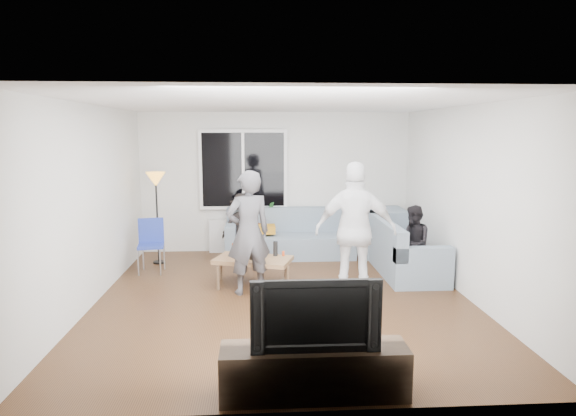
{
  "coord_description": "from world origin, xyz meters",
  "views": [
    {
      "loc": [
        -0.33,
        -6.41,
        2.25
      ],
      "look_at": [
        0.1,
        0.6,
        1.15
      ],
      "focal_mm": 30.61,
      "sensor_mm": 36.0,
      "label": 1
    }
  ],
  "objects": [
    {
      "name": "floor_lamp",
      "position": [
        -2.05,
        1.93,
        0.78
      ],
      "size": [
        0.32,
        0.32,
        1.56
      ],
      "primitive_type": null,
      "color": "#FFA630",
      "rests_on": "floor"
    },
    {
      "name": "sofa_back_section",
      "position": [
        0.24,
        2.27,
        0.42
      ],
      "size": [
        2.3,
        0.85,
        0.85
      ],
      "primitive_type": null,
      "color": "slate",
      "rests_on": "floor"
    },
    {
      "name": "side_chair",
      "position": [
        -2.05,
        1.36,
        0.43
      ],
      "size": [
        0.45,
        0.45,
        0.86
      ],
      "primitive_type": null,
      "rotation": [
        0.0,
        0.0,
        0.14
      ],
      "color": "#233699",
      "rests_on": "floor"
    },
    {
      "name": "wall_left",
      "position": [
        -2.52,
        0.0,
        1.3
      ],
      "size": [
        0.04,
        5.5,
        2.6
      ],
      "primitive_type": "cube",
      "color": "silver",
      "rests_on": "ground"
    },
    {
      "name": "wall_back",
      "position": [
        0.0,
        2.77,
        1.3
      ],
      "size": [
        5.0,
        0.04,
        2.6
      ],
      "primitive_type": "cube",
      "color": "silver",
      "rests_on": "ground"
    },
    {
      "name": "wall_front",
      "position": [
        0.0,
        -2.77,
        1.3
      ],
      "size": [
        5.0,
        0.04,
        2.6
      ],
      "primitive_type": "cube",
      "color": "silver",
      "rests_on": "ground"
    },
    {
      "name": "television",
      "position": [
        0.13,
        -2.5,
        0.75
      ],
      "size": [
        1.08,
        0.14,
        0.62
      ],
      "primitive_type": "imported",
      "color": "black",
      "rests_on": "tv_console"
    },
    {
      "name": "bottle_a",
      "position": [
        -0.69,
        0.77,
        0.5
      ],
      "size": [
        0.07,
        0.07,
        0.19
      ],
      "primitive_type": "cylinder",
      "color": "#F2540E",
      "rests_on": "coffee_table"
    },
    {
      "name": "sofa_right_section",
      "position": [
        2.02,
        1.17,
        0.42
      ],
      "size": [
        2.0,
        0.85,
        0.85
      ],
      "primitive_type": null,
      "rotation": [
        0.0,
        0.0,
        1.57
      ],
      "color": "slate",
      "rests_on": "floor"
    },
    {
      "name": "pitcher",
      "position": [
        -0.54,
        0.73,
        0.49
      ],
      "size": [
        0.17,
        0.17,
        0.17
      ],
      "primitive_type": "cylinder",
      "color": "maroon",
      "rests_on": "coffee_table"
    },
    {
      "name": "coffee_table",
      "position": [
        -0.41,
        0.65,
        0.2
      ],
      "size": [
        1.23,
        0.91,
        0.4
      ],
      "primitive_type": "cube",
      "rotation": [
        0.0,
        0.0,
        -0.31
      ],
      "color": "#A1754E",
      "rests_on": "floor"
    },
    {
      "name": "radiator",
      "position": [
        -0.6,
        2.65,
        0.31
      ],
      "size": [
        1.3,
        0.12,
        0.62
      ],
      "primitive_type": "cube",
      "color": "silver",
      "rests_on": "floor"
    },
    {
      "name": "cushion_yellow",
      "position": [
        -0.22,
        2.25,
        0.51
      ],
      "size": [
        0.39,
        0.33,
        0.14
      ],
      "primitive_type": "cube",
      "rotation": [
        0.0,
        0.0,
        0.03
      ],
      "color": "#C3811C",
      "rests_on": "sofa_back_section"
    },
    {
      "name": "bottle_e",
      "position": [
        -0.08,
        0.76,
        0.51
      ],
      "size": [
        0.07,
        0.07,
        0.22
      ],
      "primitive_type": "cylinder",
      "color": "black",
      "rests_on": "coffee_table"
    },
    {
      "name": "potted_plant",
      "position": [
        -0.12,
        2.62,
        0.79
      ],
      "size": [
        0.22,
        0.2,
        0.33
      ],
      "primitive_type": "imported",
      "rotation": [
        0.0,
        0.0,
        0.34
      ],
      "color": "#266027",
      "rests_on": "radiator"
    },
    {
      "name": "vase",
      "position": [
        -0.73,
        2.62,
        0.7
      ],
      "size": [
        0.18,
        0.18,
        0.16
      ],
      "primitive_type": "imported",
      "rotation": [
        0.0,
        0.0,
        -0.23
      ],
      "color": "white",
      "rests_on": "radiator"
    },
    {
      "name": "ceiling",
      "position": [
        0.0,
        0.0,
        2.62
      ],
      "size": [
        5.0,
        5.5,
        0.04
      ],
      "primitive_type": "cube",
      "color": "white",
      "rests_on": "ground"
    },
    {
      "name": "wall_right",
      "position": [
        2.52,
        0.0,
        1.3
      ],
      "size": [
        0.04,
        5.5,
        2.6
      ],
      "primitive_type": "cube",
      "color": "silver",
      "rests_on": "ground"
    },
    {
      "name": "bottle_b",
      "position": [
        -0.52,
        0.52,
        0.52
      ],
      "size": [
        0.08,
        0.08,
        0.24
      ],
      "primitive_type": "cylinder",
      "color": "#24991B",
      "rests_on": "coffee_table"
    },
    {
      "name": "window_mullion",
      "position": [
        -0.6,
        2.64,
        1.55
      ],
      "size": [
        0.05,
        0.03,
        1.35
      ],
      "primitive_type": "cube",
      "color": "white",
      "rests_on": "window_frame"
    },
    {
      "name": "spectator_right",
      "position": [
        2.02,
        0.74,
        0.57
      ],
      "size": [
        0.46,
        0.58,
        1.15
      ],
      "primitive_type": "imported",
      "rotation": [
        0.0,
        0.0,
        -1.52
      ],
      "color": "black",
      "rests_on": "floor"
    },
    {
      "name": "cushion_red",
      "position": [
        -0.3,
        2.33,
        0.51
      ],
      "size": [
        0.46,
        0.44,
        0.13
      ],
      "primitive_type": "cube",
      "rotation": [
        0.0,
        0.0,
        -0.51
      ],
      "color": "maroon",
      "rests_on": "sofa_back_section"
    },
    {
      "name": "player_left",
      "position": [
        -0.47,
        0.25,
        0.86
      ],
      "size": [
        0.73,
        0.6,
        1.73
      ],
      "primitive_type": "imported",
      "rotation": [
        0.0,
        0.0,
        3.48
      ],
      "color": "#4A4A4F",
      "rests_on": "floor"
    },
    {
      "name": "floor",
      "position": [
        0.0,
        0.0,
        -0.02
      ],
      "size": [
        5.0,
        5.5,
        0.04
      ],
      "primitive_type": "cube",
      "color": "#56351C",
      "rests_on": "ground"
    },
    {
      "name": "spectator_back",
      "position": [
        -0.62,
        2.3,
        0.58
      ],
      "size": [
        0.83,
        0.6,
        1.15
      ],
      "primitive_type": "imported",
      "rotation": [
        0.0,
        0.0,
        0.25
      ],
      "color": "black",
      "rests_on": "floor"
    },
    {
      "name": "player_right",
      "position": [
        0.98,
        -0.01,
        0.93
      ],
      "size": [
        1.15,
        0.62,
        1.86
      ],
      "primitive_type": "imported",
      "rotation": [
        0.0,
        0.0,
        2.98
      ],
      "color": "white",
      "rests_on": "floor"
    },
    {
      "name": "bottle_c",
      "position": [
        -0.35,
        0.76,
        0.5
      ],
      "size": [
        0.07,
        0.07,
        0.19
      ],
      "primitive_type": "cylinder",
      "color": "#34140B",
      "rests_on": "coffee_table"
    },
    {
      "name": "window_glass",
      "position": [
        -0.6,
        2.65,
        1.55
      ],
      "size": [
        1.5,
        0.02,
        1.35
      ],
      "primitive_type": "cube",
      "color": "black",
      "rests_on": "window_frame"
    },
    {
      "name": "tv_console",
      "position": [
        0.13,
        -2.5,
        0.22
      ],
      "size": [
        1.6,
        0.4,
        0.44
      ],
      "primitive_type": "cube",
      "color": "#322519",
      "rests_on": "floor"
    },
    {
      "name": "sofa_corner",
      "position": [
        1.9,
        2.27,
        0.42
      ],
      "size": [
        0.85,
        0.85,
        0.85
      ],
      "primitive_type": "cube",
      "color": "slate",
      "rests_on": "floor"
    },
    {
      "name": "window_frame",
      "position": [
        -0.6,
        2.69,
        1.55
      ],
      "size": [
        1.62,
        0.06,
        1.47
      ],
      "primitive_type": "cube",
      "color": "white",
      "rests_on": "wall_back"
    }
  ]
}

